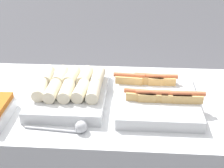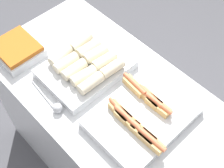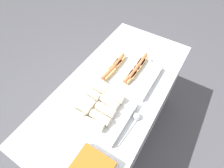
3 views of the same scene
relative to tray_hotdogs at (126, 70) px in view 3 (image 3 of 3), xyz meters
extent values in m
plane|color=#4C4C51|center=(-0.17, 0.00, -0.92)|extent=(12.00, 12.00, 0.00)
cube|color=silver|center=(-0.17, 0.00, -0.48)|extent=(1.49, 0.71, 0.89)
cube|color=silver|center=(0.00, 0.00, -0.01)|extent=(0.35, 0.47, 0.05)
cube|color=tan|center=(0.03, 0.08, 0.03)|extent=(0.13, 0.05, 0.04)
cylinder|color=#D66B42|center=(0.03, 0.08, 0.05)|extent=(0.15, 0.03, 0.02)
cube|color=tan|center=(0.08, -0.08, 0.03)|extent=(0.13, 0.05, 0.04)
cylinder|color=#D66B42|center=(0.08, -0.08, 0.05)|extent=(0.15, 0.02, 0.02)
cube|color=tan|center=(-0.07, -0.07, 0.03)|extent=(0.13, 0.06, 0.04)
cylinder|color=#D66B42|center=(-0.07, -0.07, 0.05)|extent=(0.15, 0.04, 0.02)
cube|color=tan|center=(-0.02, -0.08, 0.03)|extent=(0.13, 0.05, 0.04)
cylinder|color=#D66B42|center=(-0.02, -0.08, 0.05)|extent=(0.15, 0.02, 0.02)
cube|color=tan|center=(-0.03, 0.08, 0.03)|extent=(0.13, 0.06, 0.04)
cylinder|color=#D66B42|center=(-0.03, 0.08, 0.05)|extent=(0.15, 0.04, 0.02)
cube|color=tan|center=(-0.13, 0.08, 0.03)|extent=(0.13, 0.05, 0.04)
cylinder|color=#D66B42|center=(-0.13, 0.08, 0.05)|extent=(0.15, 0.03, 0.02)
cube|color=tan|center=(0.12, -0.08, 0.03)|extent=(0.13, 0.05, 0.04)
cylinder|color=#D66B42|center=(0.12, -0.08, 0.05)|extent=(0.15, 0.03, 0.02)
cube|color=silver|center=(-0.39, 0.00, -0.01)|extent=(0.33, 0.44, 0.05)
cylinder|color=beige|center=(-0.33, 0.08, 0.04)|extent=(0.07, 0.14, 0.05)
cylinder|color=beige|center=(-0.40, 0.07, 0.04)|extent=(0.07, 0.14, 0.05)
cylinder|color=beige|center=(-0.45, -0.07, 0.04)|extent=(0.06, 0.13, 0.05)
cylinder|color=beige|center=(-0.28, -0.07, 0.04)|extent=(0.06, 0.13, 0.05)
cylinder|color=beige|center=(-0.39, -0.07, 0.04)|extent=(0.06, 0.13, 0.05)
cylinder|color=beige|center=(-0.52, 0.07, 0.04)|extent=(0.06, 0.13, 0.05)
cylinder|color=beige|center=(-0.45, 0.07, 0.04)|extent=(0.06, 0.13, 0.05)
cylinder|color=beige|center=(-0.27, 0.07, 0.04)|extent=(0.06, 0.13, 0.05)
cylinder|color=beige|center=(-0.33, -0.06, 0.04)|extent=(0.07, 0.14, 0.05)
cylinder|color=beige|center=(-0.51, -0.06, 0.04)|extent=(0.07, 0.14, 0.05)
cylinder|color=#B2B5BA|center=(-0.42, -0.25, -0.03)|extent=(0.23, 0.03, 0.01)
sphere|color=#B2B5BA|center=(-0.30, -0.25, -0.01)|extent=(0.05, 0.05, 0.05)
camera|label=1|loc=(-0.12, -1.23, 0.71)|focal=50.00mm
camera|label=2|loc=(0.43, -0.59, 1.24)|focal=50.00mm
camera|label=3|loc=(-0.83, -0.39, 1.02)|focal=28.00mm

